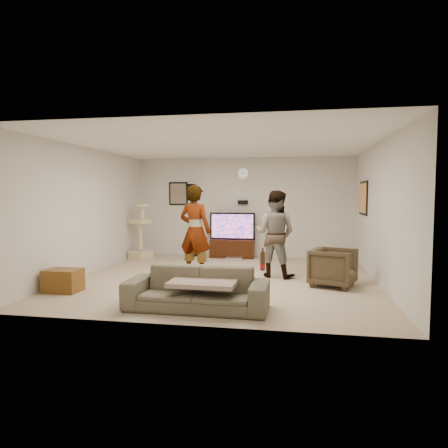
% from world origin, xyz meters
% --- Properties ---
extents(floor, '(5.50, 5.50, 0.02)m').
position_xyz_m(floor, '(0.00, 0.00, -0.01)').
color(floor, tan).
rests_on(floor, ground).
extents(ceiling, '(5.50, 5.50, 0.02)m').
position_xyz_m(ceiling, '(0.00, 0.00, 2.51)').
color(ceiling, white).
rests_on(ceiling, wall_back).
extents(wall_back, '(5.50, 0.04, 2.50)m').
position_xyz_m(wall_back, '(0.00, 2.75, 1.25)').
color(wall_back, silver).
rests_on(wall_back, floor).
extents(wall_front, '(5.50, 0.04, 2.50)m').
position_xyz_m(wall_front, '(0.00, -2.75, 1.25)').
color(wall_front, silver).
rests_on(wall_front, floor).
extents(wall_left, '(0.04, 5.50, 2.50)m').
position_xyz_m(wall_left, '(-2.75, 0.00, 1.25)').
color(wall_left, silver).
rests_on(wall_left, floor).
extents(wall_right, '(0.04, 5.50, 2.50)m').
position_xyz_m(wall_right, '(2.75, 0.00, 1.25)').
color(wall_right, silver).
rests_on(wall_right, floor).
extents(wall_clock, '(0.26, 0.04, 0.26)m').
position_xyz_m(wall_clock, '(0.00, 2.72, 2.10)').
color(wall_clock, white).
rests_on(wall_clock, wall_back).
extents(wall_speaker, '(0.25, 0.10, 0.10)m').
position_xyz_m(wall_speaker, '(0.00, 2.69, 1.38)').
color(wall_speaker, black).
rests_on(wall_speaker, wall_back).
extents(picture_back, '(0.42, 0.03, 0.52)m').
position_xyz_m(picture_back, '(-1.70, 2.73, 1.60)').
color(picture_back, '#706551').
rests_on(picture_back, wall_back).
extents(picture_right, '(0.03, 0.78, 0.62)m').
position_xyz_m(picture_right, '(2.73, 1.60, 1.50)').
color(picture_right, '#FF9748').
rests_on(picture_right, wall_right).
extents(tv_stand, '(1.09, 0.45, 0.45)m').
position_xyz_m(tv_stand, '(-0.24, 2.50, 0.23)').
color(tv_stand, black).
rests_on(tv_stand, floor).
extents(console_box, '(0.40, 0.30, 0.07)m').
position_xyz_m(console_box, '(-0.12, 2.11, 0.04)').
color(console_box, silver).
rests_on(console_box, floor).
extents(tv, '(1.13, 0.08, 0.67)m').
position_xyz_m(tv, '(-0.24, 2.50, 0.79)').
color(tv, black).
rests_on(tv, tv_stand).
extents(tv_screen, '(1.04, 0.01, 0.59)m').
position_xyz_m(tv_screen, '(-0.24, 2.46, 0.79)').
color(tv_screen, '#EE5955').
rests_on(tv_screen, tv).
extents(floor_lamp, '(0.32, 0.32, 1.84)m').
position_xyz_m(floor_lamp, '(-1.31, 2.55, 0.92)').
color(floor_lamp, black).
rests_on(floor_lamp, floor).
extents(cat_tree, '(0.56, 0.56, 1.36)m').
position_xyz_m(cat_tree, '(-2.42, 1.88, 0.68)').
color(cat_tree, '#CDBA89').
rests_on(cat_tree, floor).
extents(person_left, '(0.73, 0.57, 1.76)m').
position_xyz_m(person_left, '(-0.57, 0.02, 0.88)').
color(person_left, '#A0A0A0').
rests_on(person_left, floor).
extents(person_right, '(0.96, 0.84, 1.65)m').
position_xyz_m(person_right, '(0.93, 0.33, 0.83)').
color(person_right, '#3B4A7E').
rests_on(person_right, floor).
extents(sofa, '(1.96, 0.79, 0.57)m').
position_xyz_m(sofa, '(-0.02, -2.05, 0.28)').
color(sofa, brown).
rests_on(sofa, floor).
extents(throw_blanket, '(0.92, 0.72, 0.06)m').
position_xyz_m(throw_blanket, '(0.09, -2.05, 0.38)').
color(throw_blanket, tan).
rests_on(throw_blanket, sofa).
extents(beer_bottle, '(0.06, 0.06, 0.25)m').
position_xyz_m(beer_bottle, '(0.88, -2.05, 0.69)').
color(beer_bottle, '#39250D').
rests_on(beer_bottle, sofa).
extents(armchair, '(0.92, 0.90, 0.66)m').
position_xyz_m(armchair, '(1.96, -0.31, 0.33)').
color(armchair, '#3A2F1E').
rests_on(armchair, floor).
extents(side_table, '(0.55, 0.42, 0.37)m').
position_xyz_m(side_table, '(-2.40, -1.47, 0.18)').
color(side_table, '#5A3812').
rests_on(side_table, floor).
extents(toy_ball, '(0.07, 0.07, 0.07)m').
position_xyz_m(toy_ball, '(-1.50, -0.14, 0.03)').
color(toy_ball, '#03856A').
rests_on(toy_ball, floor).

